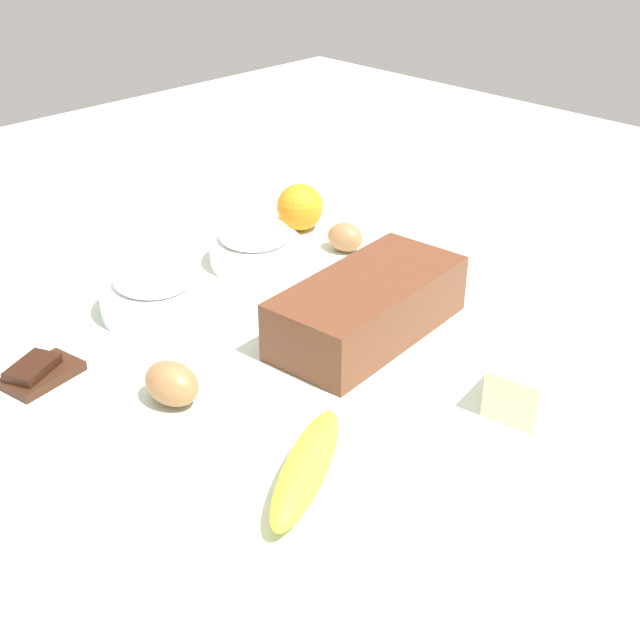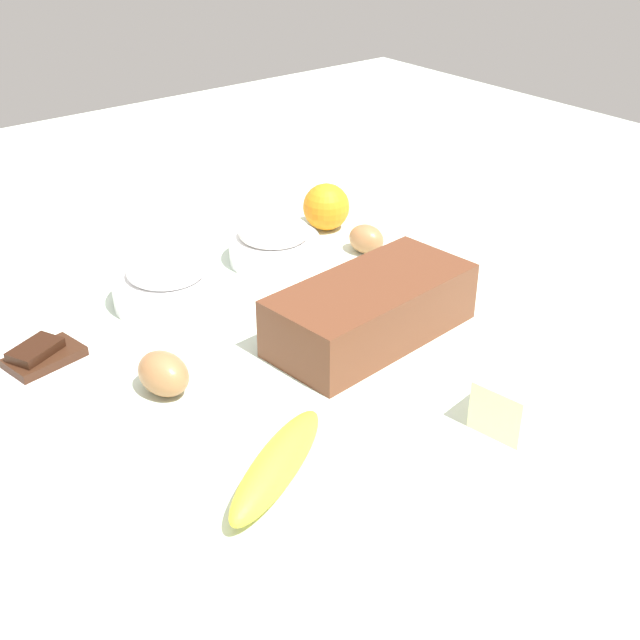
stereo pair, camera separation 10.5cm
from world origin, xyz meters
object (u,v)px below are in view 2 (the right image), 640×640
at_px(flour_bowl, 274,242).
at_px(egg_beside_bowl, 163,374).
at_px(chocolate_plate, 44,361).
at_px(loaf_pan, 371,308).
at_px(egg_near_butter, 366,239).
at_px(banana, 277,465).
at_px(sugar_bowl, 167,282).
at_px(orange_fruit, 326,207).
at_px(butter_block, 516,398).

xyz_separation_m(flour_bowl, egg_beside_bowl, (0.31, 0.21, -0.01)).
bearing_deg(chocolate_plate, loaf_pan, 152.42).
height_order(egg_near_butter, egg_beside_bowl, egg_beside_bowl).
bearing_deg(banana, egg_beside_bowl, -86.67).
relative_size(sugar_bowl, orange_fruit, 1.95).
relative_size(flour_bowl, egg_near_butter, 2.37).
xyz_separation_m(loaf_pan, egg_beside_bowl, (0.28, -0.05, -0.02)).
height_order(sugar_bowl, orange_fruit, orange_fruit).
height_order(flour_bowl, sugar_bowl, sugar_bowl).
bearing_deg(orange_fruit, egg_near_butter, 85.29).
bearing_deg(butter_block, loaf_pan, -89.01).
bearing_deg(chocolate_plate, egg_near_butter, -179.29).
bearing_deg(banana, flour_bowl, -125.41).
relative_size(loaf_pan, egg_near_butter, 4.92).
bearing_deg(flour_bowl, egg_beside_bowl, 33.98).
relative_size(butter_block, chocolate_plate, 0.69).
xyz_separation_m(banana, egg_near_butter, (-0.43, -0.35, 0.00)).
xyz_separation_m(flour_bowl, egg_near_butter, (-0.13, 0.07, -0.01)).
xyz_separation_m(banana, chocolate_plate, (0.10, -0.35, -0.01)).
bearing_deg(flour_bowl, banana, 54.59).
distance_m(egg_beside_bowl, chocolate_plate, 0.17).
xyz_separation_m(banana, egg_beside_bowl, (0.01, -0.21, 0.01)).
bearing_deg(sugar_bowl, chocolate_plate, 14.70).
height_order(flour_bowl, egg_near_butter, flour_bowl).
relative_size(flour_bowl, sugar_bowl, 0.92).
bearing_deg(flour_bowl, orange_fruit, -161.33).
bearing_deg(banana, sugar_bowl, -104.12).
relative_size(orange_fruit, butter_block, 0.87).
relative_size(orange_fruit, egg_near_butter, 1.33).
distance_m(flour_bowl, orange_fruit, 0.15).
bearing_deg(egg_near_butter, egg_beside_bowl, 18.02).
height_order(banana, egg_beside_bowl, egg_beside_bowl).
bearing_deg(banana, egg_near_butter, -140.55).
height_order(loaf_pan, butter_block, loaf_pan).
height_order(loaf_pan, chocolate_plate, loaf_pan).
distance_m(flour_bowl, sugar_bowl, 0.20).
bearing_deg(flour_bowl, sugar_bowl, 5.27).
height_order(sugar_bowl, egg_beside_bowl, sugar_bowl).
bearing_deg(sugar_bowl, banana, 75.88).
bearing_deg(orange_fruit, sugar_bowl, 11.03).
bearing_deg(chocolate_plate, butter_block, 130.82).
bearing_deg(banana, orange_fruit, -133.26).
relative_size(egg_near_butter, egg_beside_bowl, 0.83).
distance_m(egg_near_butter, chocolate_plate, 0.53).
distance_m(orange_fruit, egg_beside_bowl, 0.52).
height_order(sugar_bowl, egg_near_butter, sugar_bowl).
xyz_separation_m(butter_block, egg_beside_bowl, (0.28, -0.29, -0.00)).
distance_m(banana, chocolate_plate, 0.36).
height_order(loaf_pan, orange_fruit, loaf_pan).
relative_size(banana, chocolate_plate, 1.46).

